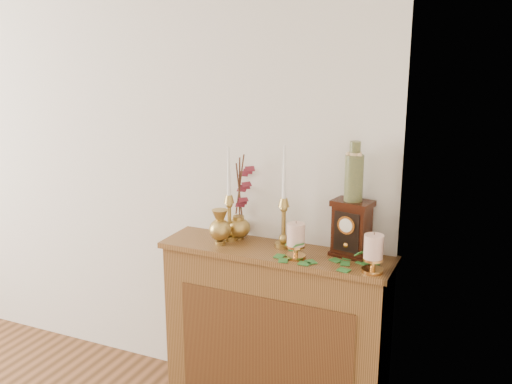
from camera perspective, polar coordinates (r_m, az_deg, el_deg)
The scene contains 10 objects.
console_shelf at distance 3.34m, azimuth 1.79°, elevation -13.45°, with size 1.24×0.34×0.93m.
candlestick_left at distance 3.23m, azimuth -2.56°, elevation -1.72°, with size 0.09×0.09×0.51m.
candlestick_center at distance 3.12m, azimuth 2.66°, elevation -2.15°, with size 0.09×0.09×0.54m.
bud_vase at distance 3.19m, azimuth -3.45°, elevation -3.38°, with size 0.12×0.12×0.19m.
ginger_jar at distance 3.26m, azimuth -1.22°, elevation -0.72°, with size 0.20×0.21×0.48m.
pillar_candle_left at distance 2.99m, azimuth 3.82°, elevation -4.48°, with size 0.10×0.10×0.20m.
pillar_candle_right at distance 2.86m, azimuth 11.12°, elevation -5.59°, with size 0.10×0.10×0.20m.
ivy_garland at distance 3.02m, azimuth 5.30°, elevation -6.08°, with size 0.49×0.23×0.09m.
mantel_clock at distance 3.04m, azimuth 9.08°, elevation -3.50°, with size 0.21×0.17×0.29m.
ceramic_vase at distance 2.97m, azimuth 9.32°, elevation 1.66°, with size 0.09×0.09×0.30m.
Camera 1 is at (2.51, -0.62, 2.02)m, focal length 42.00 mm.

